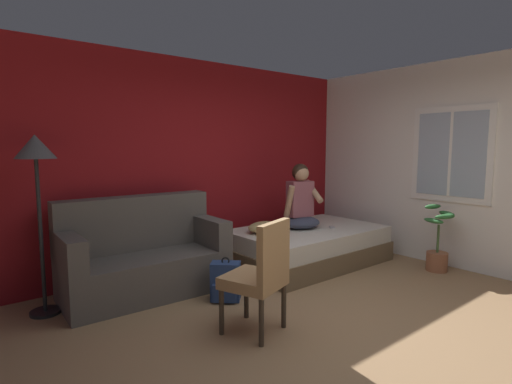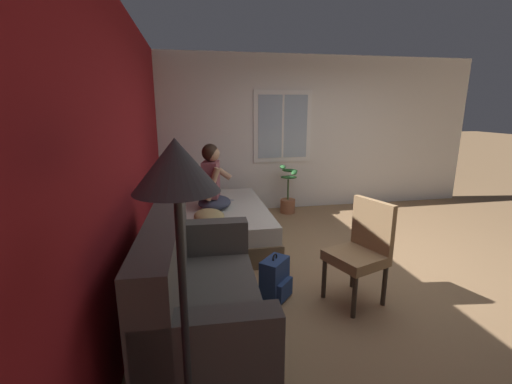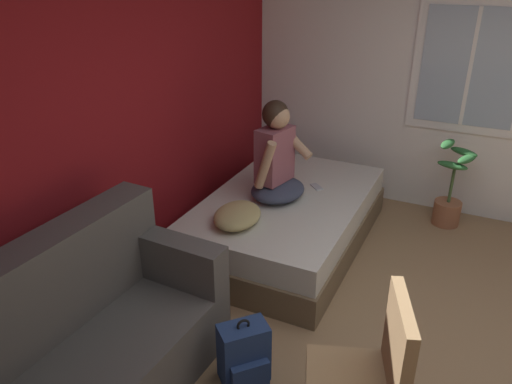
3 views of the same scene
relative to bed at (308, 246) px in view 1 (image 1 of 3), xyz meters
The scene contains 12 objects.
ground_plane 2.04m from the bed, 125.44° to the right, with size 40.00×40.00×0.00m, color #93704C.
wall_back_accent 1.89m from the bed, 140.64° to the left, with size 10.04×0.16×2.70m, color maroon.
wall_side_with_window 2.44m from the bed, 49.22° to the right, with size 0.19×6.48×2.70m.
bed is the anchor object (origin of this frame).
couch 2.23m from the bed, behind, with size 1.73×0.88×1.04m.
side_chair 2.19m from the bed, 146.98° to the right, with size 0.59×0.59×0.98m.
person_seated 0.61m from the bed, 127.79° to the left, with size 0.60×0.54×0.88m.
backpack 1.69m from the bed, 166.28° to the right, with size 0.35×0.35×0.46m.
throw_pillow 0.73m from the bed, 164.79° to the left, with size 0.48×0.36×0.14m, color tan.
cell_phone 0.42m from the bed, 30.25° to the right, with size 0.07×0.14×0.01m, color #B7B7BC.
floor_lamp 3.41m from the bed, behind, with size 0.36×0.36×1.70m.
potted_plant 1.65m from the bed, 51.46° to the right, with size 0.39×0.37×0.85m.
Camera 1 is at (-2.73, -2.05, 1.60)m, focal length 28.00 mm.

